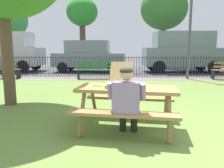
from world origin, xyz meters
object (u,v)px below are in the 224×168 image
Objects in this scene: adult_at_table at (127,100)px; parked_car_right at (182,51)px; far_tree_midleft at (82,14)px; far_tree_center at (164,9)px; far_tree_left at (7,21)px; park_bench_center at (94,70)px; person_on_park_bench at (8,65)px; lamp_post_walkway at (190,24)px; picnic_table_foreground at (127,97)px; parked_car_left at (4,51)px; pizza_box_open at (119,82)px; parked_car_center at (89,56)px; pizza_slice_on_table at (99,85)px; park_bench_left at (3,70)px.

parked_car_right reaches higher than adult_at_table.
far_tree_midleft is 6.57m from far_tree_center.
far_tree_midleft is at bearing -0.00° from far_tree_left.
person_on_park_bench is (-4.25, 0.02, 0.24)m from park_bench_center.
lamp_post_walkway is 10.22m from far_tree_midleft.
adult_at_table is at bearing -91.85° from picnic_table_foreground.
person_on_park_bench is 0.25× the size of parked_car_right.
parked_car_left is at bearing -66.83° from far_tree_left.
far_tree_left reaches higher than parked_car_right.
far_tree_midleft is at bearing 102.21° from pizza_box_open.
parked_car_left is 5.59m from far_tree_left.
person_on_park_bench is at bearing -138.37° from far_tree_center.
parked_car_center is (-2.10, 10.55, 0.35)m from adult_at_table.
parked_car_left is at bearing -179.98° from parked_car_center.
lamp_post_walkway is at bearing -16.49° from parked_car_left.
pizza_slice_on_table is 12.10m from parked_car_left.
lamp_post_walkway reaches higher than park_bench_left.
far_tree_center is (0.15, 7.78, 1.95)m from lamp_post_walkway.
far_tree_midleft reaches higher than person_on_park_bench.
parked_car_center is at bearing 99.15° from pizza_slice_on_table.
pizza_slice_on_table is 0.05× the size of far_tree_left.
parked_car_center is 0.94× the size of parked_car_right.
far_tree_midleft reaches higher than far_tree_left.
picnic_table_foreground is at bearing -78.09° from parked_car_center.
person_on_park_bench reaches higher than park_bench_left.
adult_at_table is 11.18m from parked_car_right.
park_bench_center is 11.83m from far_tree_left.
adult_at_table is at bearing -50.72° from park_bench_left.
park_bench_center is 0.36× the size of parked_car_center.
parked_car_center reaches higher than park_bench_left.
parked_car_left is at bearing 125.52° from adult_at_table.
person_on_park_bench is at bearing -178.98° from lamp_post_walkway.
adult_at_table is 15.94m from far_tree_midleft.
far_tree_center is (5.38, 4.63, 3.56)m from parked_car_center.
far_tree_midleft is (-3.29, 15.18, 3.59)m from adult_at_table.
adult_at_table and person_on_park_bench have the same top height.
far_tree_left reaches higher than parked_car_center.
parked_car_center is (3.80, 3.33, 0.59)m from park_bench_left.
park_bench_center reaches higher than pizza_slice_on_table.
park_bench_left is 0.31× the size of far_tree_left.
parked_car_center reaches higher than park_bench_center.
pizza_slice_on_table is 15.44m from far_tree_center.
parked_car_left is at bearing 151.46° from park_bench_center.
parked_car_right is (0.52, 3.15, -1.31)m from lamp_post_walkway.
picnic_table_foreground is 0.51m from adult_at_table.
pizza_slice_on_table is 0.06× the size of parked_car_right.
person_on_park_bench is 9.00m from lamp_post_walkway.
parked_car_right is 14.15m from far_tree_left.
lamp_post_walkway is (9.03, 0.18, 2.20)m from park_bench_left.
parked_car_left is at bearing -156.79° from far_tree_center.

